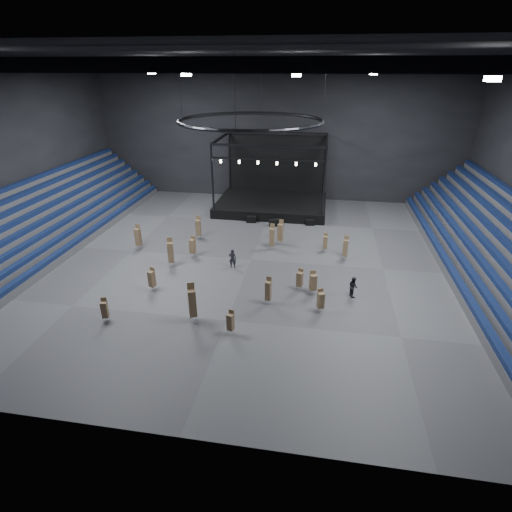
% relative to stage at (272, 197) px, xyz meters
% --- Properties ---
extents(floor, '(50.00, 50.00, 0.00)m').
position_rel_stage_xyz_m(floor, '(-0.00, -16.24, -1.45)').
color(floor, '#48484A').
rests_on(floor, ground).
extents(ceiling, '(50.00, 42.00, 0.20)m').
position_rel_stage_xyz_m(ceiling, '(-0.00, -16.24, 16.55)').
color(ceiling, black).
rests_on(ceiling, wall_back).
extents(wall_back, '(50.00, 0.20, 18.00)m').
position_rel_stage_xyz_m(wall_back, '(-0.00, 4.76, 7.55)').
color(wall_back, black).
rests_on(wall_back, ground).
extents(wall_front, '(50.00, 0.20, 18.00)m').
position_rel_stage_xyz_m(wall_front, '(-0.00, -37.24, 7.55)').
color(wall_front, black).
rests_on(wall_front, ground).
extents(bleachers_left, '(7.20, 40.00, 6.40)m').
position_rel_stage_xyz_m(bleachers_left, '(-22.94, -16.24, 0.28)').
color(bleachers_left, '#4E4E50').
rests_on(bleachers_left, floor).
extents(bleachers_right, '(7.20, 40.00, 6.40)m').
position_rel_stage_xyz_m(bleachers_right, '(22.94, -16.24, 0.28)').
color(bleachers_right, '#4E4E50').
rests_on(bleachers_right, floor).
extents(stage, '(14.00, 10.00, 9.20)m').
position_rel_stage_xyz_m(stage, '(0.00, 0.00, 0.00)').
color(stage, black).
rests_on(stage, floor).
extents(truss_ring, '(12.30, 12.30, 5.15)m').
position_rel_stage_xyz_m(truss_ring, '(-0.00, -16.24, 11.55)').
color(truss_ring, black).
rests_on(truss_ring, ceiling).
extents(roof_girders, '(49.00, 30.35, 0.70)m').
position_rel_stage_xyz_m(roof_girders, '(-0.00, -16.24, 15.75)').
color(roof_girders, black).
rests_on(roof_girders, ceiling).
extents(floodlights, '(28.60, 16.60, 0.25)m').
position_rel_stage_xyz_m(floodlights, '(-0.00, -20.24, 15.15)').
color(floodlights, white).
rests_on(floodlights, roof_girders).
extents(flight_case_left, '(1.22, 0.69, 0.78)m').
position_rel_stage_xyz_m(flight_case_left, '(-1.78, -6.08, -1.06)').
color(flight_case_left, black).
rests_on(flight_case_left, floor).
extents(flight_case_mid, '(1.35, 1.01, 0.81)m').
position_rel_stage_xyz_m(flight_case_mid, '(1.14, -6.82, -1.05)').
color(flight_case_mid, black).
rests_on(flight_case_mid, floor).
extents(flight_case_right, '(1.13, 0.70, 0.70)m').
position_rel_stage_xyz_m(flight_case_right, '(5.31, -5.85, -1.10)').
color(flight_case_right, black).
rests_on(flight_case_right, floor).
extents(chair_stack_0, '(0.63, 0.63, 2.72)m').
position_rel_stage_xyz_m(chair_stack_0, '(2.37, -12.01, -0.06)').
color(chair_stack_0, silver).
rests_on(chair_stack_0, floor).
extents(chair_stack_1, '(0.52, 0.52, 1.95)m').
position_rel_stage_xyz_m(chair_stack_1, '(-8.82, -28.23, -0.41)').
color(chair_stack_1, silver).
rests_on(chair_stack_1, floor).
extents(chair_stack_2, '(0.66, 0.66, 2.88)m').
position_rel_stage_xyz_m(chair_stack_2, '(-7.19, -18.80, 0.02)').
color(chair_stack_2, silver).
rests_on(chair_stack_2, floor).
extents(chair_stack_3, '(0.52, 0.52, 2.48)m').
position_rel_stage_xyz_m(chair_stack_3, '(9.00, -14.67, -0.18)').
color(chair_stack_3, silver).
rests_on(chair_stack_3, floor).
extents(chair_stack_4, '(0.60, 0.60, 2.18)m').
position_rel_stage_xyz_m(chair_stack_4, '(-5.81, -16.49, -0.28)').
color(chair_stack_4, silver).
rests_on(chair_stack_4, floor).
extents(chair_stack_5, '(0.58, 0.58, 1.95)m').
position_rel_stage_xyz_m(chair_stack_5, '(5.02, -21.30, -0.40)').
color(chair_stack_5, silver).
rests_on(chair_stack_5, floor).
extents(chair_stack_6, '(0.60, 0.60, 2.10)m').
position_rel_stage_xyz_m(chair_stack_6, '(-7.19, -23.36, -0.33)').
color(chair_stack_6, silver).
rests_on(chair_stack_6, floor).
extents(chair_stack_7, '(0.53, 0.53, 1.90)m').
position_rel_stage_xyz_m(chair_stack_7, '(0.65, -28.23, -0.44)').
color(chair_stack_7, silver).
rests_on(chair_stack_7, floor).
extents(chair_stack_8, '(0.65, 0.65, 2.11)m').
position_rel_stage_xyz_m(chair_stack_8, '(6.14, -21.78, -0.31)').
color(chair_stack_8, silver).
rests_on(chair_stack_8, floor).
extents(chair_stack_9, '(0.51, 0.51, 2.75)m').
position_rel_stage_xyz_m(chair_stack_9, '(1.67, -13.44, -0.05)').
color(chair_stack_9, silver).
rests_on(chair_stack_9, floor).
extents(chair_stack_10, '(0.55, 0.55, 2.68)m').
position_rel_stage_xyz_m(chair_stack_10, '(-11.88, -15.60, -0.07)').
color(chair_stack_10, silver).
rests_on(chair_stack_10, floor).
extents(chair_stack_11, '(0.73, 0.73, 3.13)m').
position_rel_stage_xyz_m(chair_stack_11, '(-2.45, -27.12, 0.13)').
color(chair_stack_11, silver).
rests_on(chair_stack_11, floor).
extents(chair_stack_12, '(0.46, 0.46, 1.96)m').
position_rel_stage_xyz_m(chair_stack_12, '(7.08, -13.09, -0.41)').
color(chair_stack_12, silver).
rests_on(chair_stack_12, floor).
extents(chair_stack_13, '(0.51, 0.51, 2.57)m').
position_rel_stage_xyz_m(chair_stack_13, '(-6.61, -11.91, -0.12)').
color(chair_stack_13, silver).
rests_on(chair_stack_13, floor).
extents(chair_stack_14, '(0.61, 0.61, 1.95)m').
position_rel_stage_xyz_m(chair_stack_14, '(6.81, -24.36, -0.40)').
color(chair_stack_14, silver).
rests_on(chair_stack_14, floor).
extents(chair_stack_15, '(0.49, 0.49, 2.35)m').
position_rel_stage_xyz_m(chair_stack_15, '(2.70, -23.85, -0.25)').
color(chair_stack_15, silver).
rests_on(chair_stack_15, floor).
extents(man_center, '(0.70, 0.48, 1.88)m').
position_rel_stage_xyz_m(man_center, '(-1.42, -18.17, -0.51)').
color(man_center, black).
rests_on(man_center, floor).
extents(crew_member, '(0.93, 1.03, 1.73)m').
position_rel_stage_xyz_m(crew_member, '(9.41, -21.55, -0.59)').
color(crew_member, black).
rests_on(crew_member, floor).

